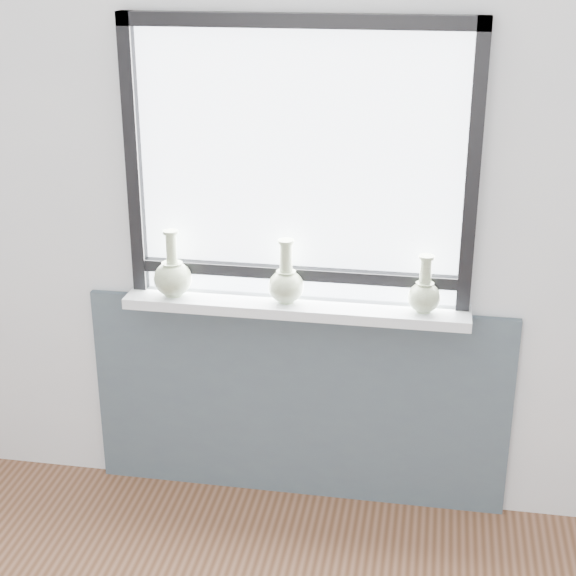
% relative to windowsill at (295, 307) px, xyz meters
% --- Properties ---
extents(back_wall, '(3.60, 0.02, 2.60)m').
position_rel_windowsill_xyz_m(back_wall, '(0.00, 0.10, 0.42)').
color(back_wall, silver).
rests_on(back_wall, ground).
extents(apron_panel, '(1.70, 0.03, 0.86)m').
position_rel_windowsill_xyz_m(apron_panel, '(0.00, 0.07, -0.45)').
color(apron_panel, '#43525A').
rests_on(apron_panel, ground).
extents(windowsill, '(1.32, 0.18, 0.04)m').
position_rel_windowsill_xyz_m(windowsill, '(0.00, 0.00, 0.00)').
color(windowsill, silver).
rests_on(windowsill, apron_panel).
extents(window, '(1.30, 0.06, 1.05)m').
position_rel_windowsill_xyz_m(window, '(0.00, 0.06, 0.56)').
color(window, black).
rests_on(window, windowsill).
extents(vase_a, '(0.15, 0.15, 0.26)m').
position_rel_windowsill_xyz_m(vase_a, '(-0.48, -0.01, 0.10)').
color(vase_a, '#A5B78E').
rests_on(vase_a, windowsill).
extents(vase_b, '(0.14, 0.14, 0.25)m').
position_rel_windowsill_xyz_m(vase_b, '(-0.04, -0.00, 0.10)').
color(vase_b, '#A5B78E').
rests_on(vase_b, windowsill).
extents(vase_c, '(0.12, 0.12, 0.22)m').
position_rel_windowsill_xyz_m(vase_c, '(0.48, -0.01, 0.09)').
color(vase_c, '#A5B78E').
rests_on(vase_c, windowsill).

